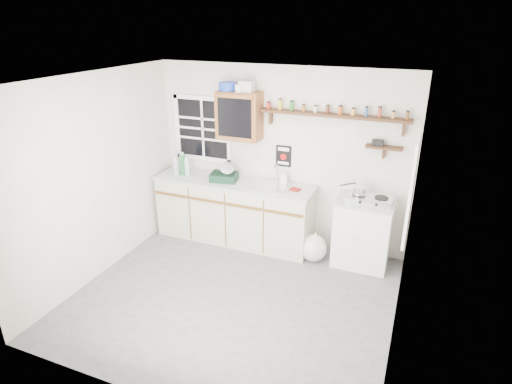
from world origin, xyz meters
The scene contains 18 objects.
room centered at (0.00, 0.00, 1.25)m, with size 3.64×3.24×2.54m.
main_cabinet centered at (-0.58, 1.30, 0.46)m, with size 2.31×0.63×0.92m.
right_cabinet centered at (1.25, 1.32, 0.46)m, with size 0.73×0.57×0.91m.
sink centered at (-0.05, 1.30, 0.93)m, with size 0.52×0.44×0.29m.
upper_cabinet centered at (-0.55, 1.44, 1.82)m, with size 0.60×0.32×0.65m.
upper_cabinet_clutter centered at (-0.60, 1.44, 2.21)m, with size 0.49×0.24×0.14m.
spice_shelf centered at (0.72, 1.51, 1.93)m, with size 1.91×0.18×0.35m.
secondary_shelf centered at (1.36, 1.52, 1.58)m, with size 0.45×0.16×0.24m.
warning_sign centered at (0.05, 1.59, 1.28)m, with size 0.22×0.02×0.30m.
window_back centered at (-1.20, 1.59, 1.55)m, with size 0.93×0.03×0.98m.
window_right centered at (1.79, 0.55, 1.45)m, with size 0.03×0.78×1.08m.
water_bottles centered at (-1.40, 1.27, 1.06)m, with size 0.25×0.12×0.33m.
dish_rack centered at (-0.71, 1.27, 1.01)m, with size 0.41×0.34×0.28m.
soap_bottle centered at (0.10, 1.46, 1.02)m, with size 0.09×0.10×0.21m, color white.
rag centered at (0.32, 1.30, 0.93)m, with size 0.13×0.11×0.02m, color maroon.
hotplate centered at (1.30, 1.31, 0.95)m, with size 0.57×0.33×0.08m.
saucepan centered at (1.15, 1.31, 1.03)m, with size 0.37×0.28×0.17m.
trash_bag centered at (0.65, 1.15, 0.19)m, with size 0.39×0.36×0.45m.
Camera 1 is at (1.82, -3.81, 3.06)m, focal length 30.00 mm.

